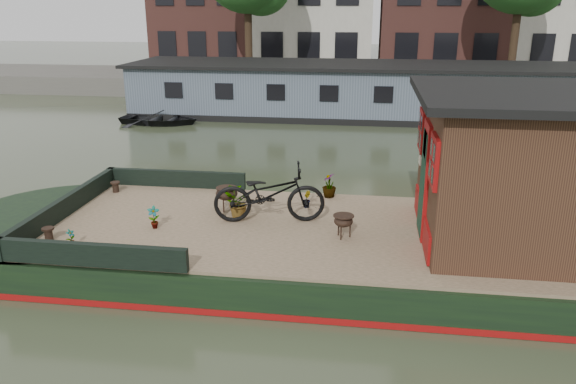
# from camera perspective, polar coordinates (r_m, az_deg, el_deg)

# --- Properties ---
(ground) EXTENTS (120.00, 120.00, 0.00)m
(ground) POSITION_cam_1_polar(r_m,az_deg,el_deg) (9.93, 10.57, -7.53)
(ground) COLOR #2E3522
(ground) RESTS_ON ground
(houseboat_hull) EXTENTS (14.01, 4.02, 0.60)m
(houseboat_hull) POSITION_cam_1_polar(r_m,az_deg,el_deg) (9.83, 2.85, -5.73)
(houseboat_hull) COLOR black
(houseboat_hull) RESTS_ON ground
(houseboat_deck) EXTENTS (11.80, 3.80, 0.05)m
(houseboat_deck) POSITION_cam_1_polar(r_m,az_deg,el_deg) (9.68, 10.78, -4.20)
(houseboat_deck) COLOR #967B5C
(houseboat_deck) RESTS_ON houseboat_hull
(bow_bulwark) EXTENTS (3.00, 4.00, 0.35)m
(bow_bulwark) POSITION_cam_1_polar(r_m,az_deg,el_deg) (10.60, -17.65, -1.58)
(bow_bulwark) COLOR black
(bow_bulwark) RESTS_ON houseboat_deck
(cabin) EXTENTS (4.00, 3.50, 2.42)m
(cabin) POSITION_cam_1_polar(r_m,az_deg,el_deg) (9.65, 24.30, 2.28)
(cabin) COLOR black
(cabin) RESTS_ON houseboat_deck
(bicycle) EXTENTS (2.04, 1.01, 1.02)m
(bicycle) POSITION_cam_1_polar(r_m,az_deg,el_deg) (9.82, -1.92, -0.18)
(bicycle) COLOR black
(bicycle) RESTS_ON houseboat_deck
(potted_plant_a) EXTENTS (0.24, 0.19, 0.40)m
(potted_plant_a) POSITION_cam_1_polar(r_m,az_deg,el_deg) (9.87, -13.48, -2.53)
(potted_plant_a) COLOR #A2542E
(potted_plant_a) RESTS_ON houseboat_deck
(potted_plant_b) EXTENTS (0.16, 0.19, 0.32)m
(potted_plant_b) POSITION_cam_1_polar(r_m,az_deg,el_deg) (10.63, 1.89, -0.73)
(potted_plant_b) COLOR brown
(potted_plant_b) RESTS_ON houseboat_deck
(potted_plant_c) EXTENTS (0.50, 0.44, 0.53)m
(potted_plant_c) POSITION_cam_1_polar(r_m,az_deg,el_deg) (10.14, -5.24, -1.11)
(potted_plant_c) COLOR #99592C
(potted_plant_c) RESTS_ON houseboat_deck
(potted_plant_d) EXTENTS (0.29, 0.29, 0.50)m
(potted_plant_d) POSITION_cam_1_polar(r_m,az_deg,el_deg) (11.19, 4.21, 0.71)
(potted_plant_d) COLOR #9D5D2B
(potted_plant_d) RESTS_ON houseboat_deck
(potted_plant_e) EXTENTS (0.15, 0.17, 0.28)m
(potted_plant_e) POSITION_cam_1_polar(r_m,az_deg,el_deg) (9.58, -21.19, -4.34)
(potted_plant_e) COLOR maroon
(potted_plant_e) RESTS_ON houseboat_deck
(brazier_front) EXTENTS (0.46, 0.46, 0.39)m
(brazier_front) POSITION_cam_1_polar(r_m,az_deg,el_deg) (9.27, 5.64, -3.49)
(brazier_front) COLOR black
(brazier_front) RESTS_ON houseboat_deck
(brazier_rear) EXTENTS (0.52, 0.52, 0.45)m
(brazier_rear) POSITION_cam_1_polar(r_m,az_deg,el_deg) (10.50, -6.23, -0.69)
(brazier_rear) COLOR black
(brazier_rear) RESTS_ON houseboat_deck
(bollard_port) EXTENTS (0.19, 0.19, 0.22)m
(bollard_port) POSITION_cam_1_polar(r_m,az_deg,el_deg) (12.03, -17.12, 0.50)
(bollard_port) COLOR black
(bollard_port) RESTS_ON houseboat_deck
(bollard_stbd) EXTENTS (0.19, 0.19, 0.22)m
(bollard_stbd) POSITION_cam_1_polar(r_m,az_deg,el_deg) (9.94, -23.15, -3.95)
(bollard_stbd) COLOR black
(bollard_stbd) RESTS_ON houseboat_deck
(dinghy) EXTENTS (3.13, 2.31, 0.62)m
(dinghy) POSITION_cam_1_polar(r_m,az_deg,el_deg) (22.13, -12.96, 7.58)
(dinghy) COLOR black
(dinghy) RESTS_ON ground
(far_houseboat) EXTENTS (20.40, 4.40, 2.11)m
(far_houseboat) POSITION_cam_1_polar(r_m,az_deg,el_deg) (23.18, 9.55, 9.91)
(far_houseboat) COLOR #515C6C
(far_houseboat) RESTS_ON ground
(quay) EXTENTS (60.00, 6.00, 0.90)m
(quay) POSITION_cam_1_polar(r_m,az_deg,el_deg) (29.69, 9.29, 10.73)
(quay) COLOR #47443F
(quay) RESTS_ON ground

